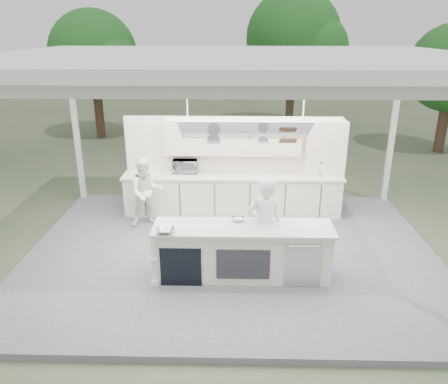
{
  "coord_description": "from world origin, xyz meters",
  "views": [
    {
      "loc": [
        0.04,
        -7.68,
        4.26
      ],
      "look_at": [
        -0.16,
        0.4,
        1.21
      ],
      "focal_mm": 35.0,
      "sensor_mm": 36.0,
      "label": 1
    }
  ],
  "objects_px": {
    "demo_island": "(242,252)",
    "sous_chef": "(146,192)",
    "back_counter": "(232,194)",
    "head_chef": "(264,226)"
  },
  "relations": [
    {
      "from": "head_chef",
      "to": "sous_chef",
      "type": "bearing_deg",
      "value": -47.16
    },
    {
      "from": "demo_island",
      "to": "sous_chef",
      "type": "xyz_separation_m",
      "value": [
        -2.05,
        2.09,
        0.3
      ]
    },
    {
      "from": "demo_island",
      "to": "sous_chef",
      "type": "distance_m",
      "value": 2.95
    },
    {
      "from": "demo_island",
      "to": "back_counter",
      "type": "distance_m",
      "value": 2.82
    },
    {
      "from": "head_chef",
      "to": "sous_chef",
      "type": "xyz_separation_m",
      "value": [
        -2.45,
        1.88,
        -0.11
      ]
    },
    {
      "from": "demo_island",
      "to": "back_counter",
      "type": "bearing_deg",
      "value": 93.63
    },
    {
      "from": "back_counter",
      "to": "sous_chef",
      "type": "distance_m",
      "value": 2.03
    },
    {
      "from": "demo_island",
      "to": "head_chef",
      "type": "xyz_separation_m",
      "value": [
        0.4,
        0.21,
        0.41
      ]
    },
    {
      "from": "demo_island",
      "to": "sous_chef",
      "type": "relative_size",
      "value": 2.0
    },
    {
      "from": "back_counter",
      "to": "sous_chef",
      "type": "height_order",
      "value": "sous_chef"
    }
  ]
}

